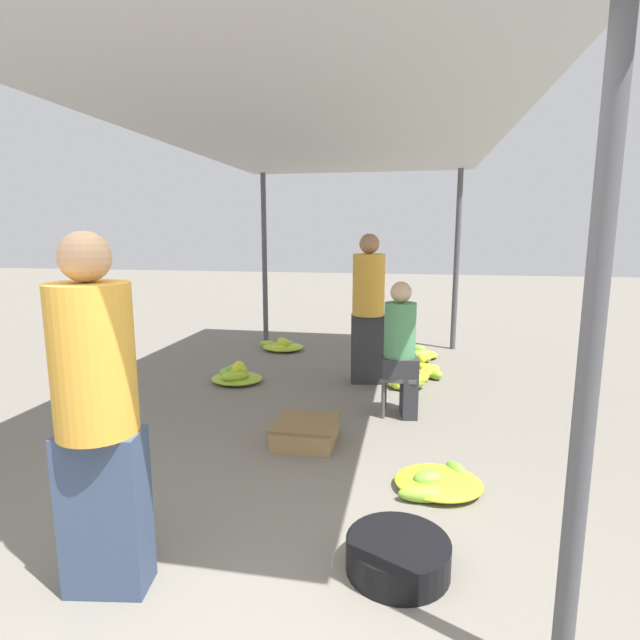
{
  "coord_description": "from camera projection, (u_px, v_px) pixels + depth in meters",
  "views": [
    {
      "loc": [
        0.87,
        -1.53,
        1.76
      ],
      "look_at": [
        0.0,
        3.06,
        0.93
      ],
      "focal_mm": 28.0,
      "sensor_mm": 36.0,
      "label": 1
    }
  ],
  "objects": [
    {
      "name": "canopy_post_front_right",
      "position": [
        590.0,
        357.0,
        1.73
      ],
      "size": [
        0.08,
        0.08,
        2.66
      ],
      "primitive_type": "cylinder",
      "color": "#4C4C51",
      "rests_on": "ground"
    },
    {
      "name": "canopy_post_back_left",
      "position": [
        265.0,
        259.0,
        7.92
      ],
      "size": [
        0.08,
        0.08,
        2.66
      ],
      "primitive_type": "cylinder",
      "color": "#4C4C51",
      "rests_on": "ground"
    },
    {
      "name": "canopy_post_back_right",
      "position": [
        457.0,
        261.0,
        7.38
      ],
      "size": [
        0.08,
        0.08,
        2.66
      ],
      "primitive_type": "cylinder",
      "color": "#4C4C51",
      "rests_on": "ground"
    },
    {
      "name": "canopy_tarp",
      "position": [
        323.0,
        131.0,
        4.59
      ],
      "size": [
        3.36,
        6.24,
        0.04
      ],
      "primitive_type": "cube",
      "color": "#B2B2B7",
      "rests_on": "canopy_post_front_left"
    },
    {
      "name": "vendor_foreground",
      "position": [
        97.0,
        413.0,
        2.35
      ],
      "size": [
        0.43,
        0.43,
        1.76
      ],
      "color": "#384766",
      "rests_on": "ground"
    },
    {
      "name": "stool",
      "position": [
        398.0,
        382.0,
        4.82
      ],
      "size": [
        0.34,
        0.34,
        0.4
      ],
      "color": "#4C4C4C",
      "rests_on": "ground"
    },
    {
      "name": "vendor_seated",
      "position": [
        401.0,
        347.0,
        4.75
      ],
      "size": [
        0.39,
        0.39,
        1.3
      ],
      "color": "#2D2D33",
      "rests_on": "ground"
    },
    {
      "name": "basin_black",
      "position": [
        398.0,
        555.0,
        2.61
      ],
      "size": [
        0.55,
        0.55,
        0.17
      ],
      "color": "black",
      "rests_on": "ground"
    },
    {
      "name": "banana_pile_left_0",
      "position": [
        236.0,
        375.0,
        5.89
      ],
      "size": [
        0.6,
        0.59,
        0.27
      ],
      "color": "#91BE32",
      "rests_on": "ground"
    },
    {
      "name": "banana_pile_left_1",
      "position": [
        282.0,
        346.0,
        7.51
      ],
      "size": [
        0.71,
        0.53,
        0.19
      ],
      "color": "#B7CE2B",
      "rests_on": "ground"
    },
    {
      "name": "banana_pile_right_0",
      "position": [
        424.0,
        371.0,
        6.13
      ],
      "size": [
        0.52,
        0.58,
        0.28
      ],
      "color": "yellow",
      "rests_on": "ground"
    },
    {
      "name": "banana_pile_right_1",
      "position": [
        420.0,
        354.0,
        7.03
      ],
      "size": [
        0.5,
        0.61,
        0.18
      ],
      "color": "#7DB636",
      "rests_on": "ground"
    },
    {
      "name": "banana_pile_right_2",
      "position": [
        437.0,
        482.0,
        3.43
      ],
      "size": [
        0.6,
        0.56,
        0.15
      ],
      "color": "#76B437",
      "rests_on": "ground"
    },
    {
      "name": "banana_pile_right_3",
      "position": [
        407.0,
        381.0,
        5.66
      ],
      "size": [
        0.47,
        0.34,
        0.23
      ],
      "color": "yellow",
      "rests_on": "ground"
    },
    {
      "name": "crate_near",
      "position": [
        306.0,
        432.0,
        4.19
      ],
      "size": [
        0.52,
        0.52,
        0.19
      ],
      "color": "#9E7A4C",
      "rests_on": "ground"
    },
    {
      "name": "shopper_walking_mid",
      "position": [
        368.0,
        307.0,
        5.76
      ],
      "size": [
        0.42,
        0.42,
        1.74
      ],
      "color": "#2D2D33",
      "rests_on": "ground"
    }
  ]
}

